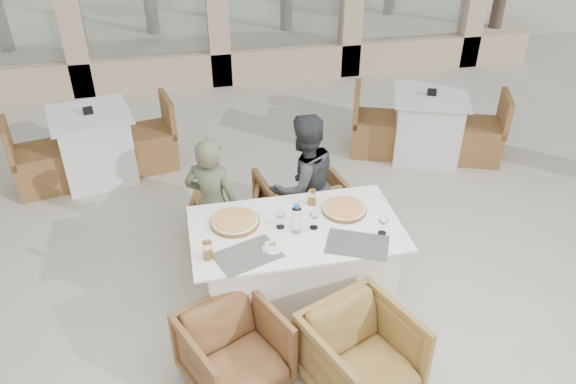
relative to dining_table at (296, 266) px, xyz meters
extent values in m
plane|color=beige|center=(-0.10, 0.02, -0.39)|extent=(80.00, 80.00, 0.00)
cube|color=#625B54|center=(-0.41, -0.25, 0.39)|extent=(0.53, 0.44, 0.00)
cube|color=#544E48|center=(0.39, -0.29, 0.39)|extent=(0.53, 0.46, 0.00)
cylinder|color=#CD661B|center=(-0.45, 0.14, 0.41)|extent=(0.48, 0.48, 0.05)
cylinder|color=#CD511B|center=(0.42, 0.13, 0.41)|extent=(0.45, 0.45, 0.05)
cylinder|color=#C0DCFD|center=(-0.01, -0.04, 0.51)|extent=(0.08, 0.08, 0.25)
cylinder|color=orange|center=(-0.68, -0.22, 0.45)|extent=(0.09, 0.09, 0.14)
cylinder|color=#C38B1B|center=(0.19, 0.28, 0.45)|extent=(0.08, 0.08, 0.13)
imported|color=brown|center=(-0.44, 0.95, -0.11)|extent=(0.74, 0.75, 0.56)
imported|color=brown|center=(0.24, 0.88, -0.05)|extent=(0.84, 0.86, 0.67)
imported|color=brown|center=(-0.58, -0.68, -0.09)|extent=(0.85, 0.86, 0.59)
imported|color=olive|center=(0.25, -0.90, -0.07)|extent=(0.88, 0.89, 0.63)
imported|color=#5A5D43|center=(-0.58, 0.64, 0.25)|extent=(0.54, 0.46, 1.26)
imported|color=#313436|center=(0.23, 0.71, 0.29)|extent=(0.79, 0.70, 1.34)
camera|label=1|loc=(-0.75, -3.32, 2.95)|focal=35.00mm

